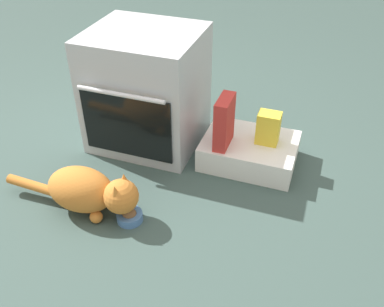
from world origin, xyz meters
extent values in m
plane|color=#384C47|center=(0.00, 0.00, 0.00)|extent=(8.00, 8.00, 0.00)
cube|color=#B7BABF|center=(-0.07, 0.46, 0.33)|extent=(0.60, 0.54, 0.67)
cube|color=black|center=(-0.07, 0.19, 0.25)|extent=(0.51, 0.01, 0.37)
cylinder|color=silver|center=(-0.07, 0.16, 0.46)|extent=(0.48, 0.02, 0.02)
cube|color=white|center=(0.55, 0.43, 0.07)|extent=(0.51, 0.38, 0.14)
cylinder|color=#4C7AB7|center=(0.12, -0.21, 0.02)|extent=(0.13, 0.13, 0.04)
sphere|color=brown|center=(0.12, -0.21, 0.04)|extent=(0.07, 0.07, 0.07)
ellipsoid|color=#C6752D|center=(-0.13, -0.22, 0.13)|extent=(0.34, 0.23, 0.22)
sphere|color=#C6752D|center=(0.09, -0.21, 0.14)|extent=(0.17, 0.17, 0.17)
cone|color=#C6752D|center=(0.09, -0.17, 0.20)|extent=(0.06, 0.06, 0.07)
cone|color=#C6752D|center=(0.09, -0.26, 0.20)|extent=(0.06, 0.06, 0.07)
cylinder|color=#C6752D|center=(-0.41, -0.22, 0.07)|extent=(0.29, 0.05, 0.07)
sphere|color=#C6752D|center=(-0.03, -0.15, 0.03)|extent=(0.06, 0.06, 0.06)
sphere|color=#C6752D|center=(-0.02, -0.28, 0.03)|extent=(0.06, 0.06, 0.06)
cube|color=#B72D28|center=(0.42, 0.35, 0.28)|extent=(0.07, 0.18, 0.28)
cube|color=yellow|center=(0.64, 0.45, 0.23)|extent=(0.12, 0.09, 0.18)
camera|label=1|loc=(0.89, -1.49, 1.48)|focal=39.96mm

